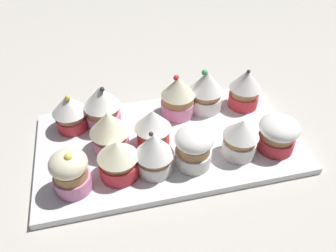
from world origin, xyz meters
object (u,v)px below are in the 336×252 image
cupcake_5 (278,134)px  cupcake_8 (70,111)px  cupcake_9 (102,106)px  cupcake_12 (245,88)px  cupcake_10 (178,96)px  cupcake_7 (153,127)px  cupcake_3 (194,147)px  cupcake_1 (118,159)px  cupcake_11 (206,90)px  baking_tray (168,142)px  cupcake_4 (241,137)px  cupcake_6 (109,129)px  cupcake_2 (154,153)px  cupcake_0 (70,171)px

cupcake_5 → cupcake_8: bearing=157.9°
cupcake_9 → cupcake_12: bearing=-0.6°
cupcake_9 → cupcake_10: size_ratio=1.04×
cupcake_7 → cupcake_12: 20.06cm
cupcake_8 → cupcake_12: size_ratio=0.90×
cupcake_5 → cupcake_8: size_ratio=0.90×
cupcake_3 → cupcake_10: cupcake_10 is taller
cupcake_5 → cupcake_10: (-13.22, 12.77, 0.71)cm
cupcake_3 → cupcake_8: cupcake_8 is taller
cupcake_1 → cupcake_11: cupcake_11 is taller
cupcake_11 → cupcake_3: bearing=-115.6°
baking_tray → cupcake_4: bearing=-30.1°
baking_tray → cupcake_8: (-15.60, 7.02, 4.22)cm
cupcake_4 → cupcake_11: size_ratio=0.83×
cupcake_3 → cupcake_6: 13.73cm
cupcake_5 → baking_tray: bearing=159.9°
cupcake_2 → cupcake_7: size_ratio=1.05×
cupcake_8 → cupcake_1: bearing=-62.7°
cupcake_7 → cupcake_1: bearing=-140.3°
cupcake_5 → cupcake_8: cupcake_8 is taller
cupcake_10 → cupcake_12: (12.75, -0.46, 0.16)cm
cupcake_3 → cupcake_6: cupcake_6 is taller
cupcake_7 → cupcake_12: bearing=20.0°
cupcake_3 → cupcake_1: bearing=178.0°
cupcake_8 → cupcake_3: bearing=-36.3°
cupcake_1 → cupcake_6: 6.29cm
baking_tray → cupcake_2: bearing=-119.4°
cupcake_4 → cupcake_6: cupcake_6 is taller
cupcake_0 → cupcake_4: cupcake_0 is taller
cupcake_0 → cupcake_2: (12.17, 0.63, 0.29)cm
cupcake_0 → cupcake_11: 28.46cm
cupcake_3 → cupcake_7: (-5.14, 5.62, 0.34)cm
cupcake_0 → cupcake_3: (18.27, 0.75, -0.12)cm
baking_tray → cupcake_4: cupcake_4 is taller
cupcake_5 → cupcake_7: size_ratio=0.91×
cupcake_0 → cupcake_4: (26.05, 1.09, 0.03)cm
cupcake_4 → cupcake_7: bearing=157.7°
cupcake_12 → cupcake_9: bearing=179.4°
cupcake_5 → cupcake_7: 20.08cm
cupcake_7 → cupcake_12: cupcake_12 is taller
cupcake_2 → cupcake_8: cupcake_2 is taller
cupcake_1 → cupcake_7: 8.20cm
cupcake_3 → cupcake_8: size_ratio=0.93×
cupcake_1 → cupcake_3: (11.44, -0.39, 0.08)cm
cupcake_1 → cupcake_10: bearing=45.4°
baking_tray → cupcake_6: bearing=177.9°
baking_tray → cupcake_11: bearing=38.6°
cupcake_10 → cupcake_11: bearing=4.6°
cupcake_3 → cupcake_4: (7.78, 0.33, 0.16)cm
cupcake_5 → cupcake_2: bearing=-179.1°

